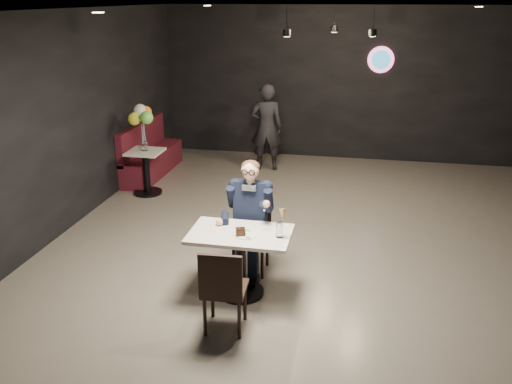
% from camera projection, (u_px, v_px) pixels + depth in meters
% --- Properties ---
extents(floor, '(9.00, 9.00, 0.00)m').
position_uv_depth(floor, '(311.00, 251.00, 7.11)').
color(floor, '#6E645C').
rests_on(floor, ground).
extents(wall_sign, '(0.50, 0.06, 0.50)m').
position_uv_depth(wall_sign, '(381.00, 60.00, 10.39)').
color(wall_sign, pink).
rests_on(wall_sign, floor).
extents(pendant_lights, '(1.40, 1.20, 0.36)m').
position_uv_depth(pendant_lights, '(332.00, 16.00, 7.96)').
color(pendant_lights, black).
rests_on(pendant_lights, floor).
extents(main_table, '(1.10, 0.70, 0.75)m').
position_uv_depth(main_table, '(241.00, 263.00, 5.98)').
color(main_table, silver).
rests_on(main_table, floor).
extents(chair_far, '(0.42, 0.46, 0.92)m').
position_uv_depth(chair_far, '(251.00, 236.00, 6.46)').
color(chair_far, black).
rests_on(chair_far, floor).
extents(chair_near, '(0.45, 0.48, 0.92)m').
position_uv_depth(chair_near, '(225.00, 287.00, 5.33)').
color(chair_near, black).
rests_on(chair_near, floor).
extents(seated_man, '(0.60, 0.80, 1.44)m').
position_uv_depth(seated_man, '(251.00, 216.00, 6.37)').
color(seated_man, black).
rests_on(seated_man, floor).
extents(dessert_plate, '(0.21, 0.21, 0.01)m').
position_uv_depth(dessert_plate, '(247.00, 236.00, 5.76)').
color(dessert_plate, white).
rests_on(dessert_plate, main_table).
extents(cake_slice, '(0.12, 0.11, 0.07)m').
position_uv_depth(cake_slice, '(241.00, 232.00, 5.75)').
color(cake_slice, black).
rests_on(cake_slice, dessert_plate).
extents(mint_leaf, '(0.07, 0.04, 0.01)m').
position_uv_depth(mint_leaf, '(248.00, 231.00, 5.67)').
color(mint_leaf, green).
rests_on(mint_leaf, cake_slice).
extents(sundae_glass, '(0.08, 0.08, 0.18)m').
position_uv_depth(sundae_glass, '(280.00, 229.00, 5.71)').
color(sundae_glass, silver).
rests_on(sundae_glass, main_table).
extents(wafer_cone, '(0.09, 0.09, 0.14)m').
position_uv_depth(wafer_cone, '(283.00, 216.00, 5.64)').
color(wafer_cone, tan).
rests_on(wafer_cone, sundae_glass).
extents(booth_bench, '(0.49, 1.94, 0.97)m').
position_uv_depth(booth_bench, '(152.00, 149.00, 10.00)').
color(booth_bench, '#4A0F1B').
rests_on(booth_bench, floor).
extents(side_table, '(0.55, 0.55, 0.68)m').
position_uv_depth(side_table, '(147.00, 174.00, 9.07)').
color(side_table, silver).
rests_on(side_table, floor).
extents(balloon_vase, '(0.10, 0.10, 0.16)m').
position_uv_depth(balloon_vase, '(145.00, 146.00, 8.91)').
color(balloon_vase, silver).
rests_on(balloon_vase, side_table).
extents(balloon_bunch, '(0.38, 0.38, 0.64)m').
position_uv_depth(balloon_bunch, '(143.00, 123.00, 8.77)').
color(balloon_bunch, yellow).
rests_on(balloon_bunch, balloon_vase).
extents(passerby, '(0.64, 0.47, 1.64)m').
position_uv_depth(passerby, '(267.00, 127.00, 10.19)').
color(passerby, black).
rests_on(passerby, floor).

